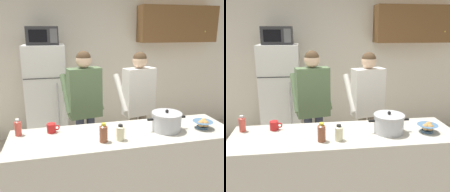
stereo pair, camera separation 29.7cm
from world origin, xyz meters
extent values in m
cube|color=silver|center=(0.00, 2.30, 1.30)|extent=(6.00, 0.12, 2.60)
cube|color=brown|center=(1.60, 2.07, 2.05)|extent=(1.47, 0.34, 0.64)
sphere|color=gold|center=(2.08, 1.90, 1.92)|extent=(0.03, 0.03, 0.03)
cube|color=beige|center=(0.00, 0.00, 0.46)|extent=(2.31, 0.68, 0.92)
cube|color=white|center=(-0.81, 1.85, 0.86)|extent=(0.64, 0.64, 1.72)
cube|color=#333333|center=(-0.81, 1.53, 1.24)|extent=(0.63, 0.01, 0.01)
cylinder|color=#B2B2B7|center=(-0.63, 1.50, 0.77)|extent=(0.02, 0.02, 0.77)
cube|color=#2D2D30|center=(-0.81, 1.83, 1.86)|extent=(0.48, 0.36, 0.28)
cube|color=black|center=(-0.87, 1.65, 1.86)|extent=(0.26, 0.01, 0.18)
cube|color=#59595B|center=(-0.64, 1.65, 1.86)|extent=(0.11, 0.01, 0.21)
cylinder|color=#33384C|center=(-0.22, 0.88, 0.41)|extent=(0.11, 0.11, 0.82)
cylinder|color=#33384C|center=(-0.37, 0.85, 0.41)|extent=(0.11, 0.11, 0.82)
cube|color=#59724C|center=(-0.30, 0.86, 1.15)|extent=(0.46, 0.28, 0.65)
sphere|color=beige|center=(-0.30, 0.86, 1.58)|extent=(0.20, 0.20, 0.20)
sphere|color=#4C3823|center=(-0.30, 0.86, 1.60)|extent=(0.19, 0.19, 0.19)
cylinder|color=#59724C|center=(-0.11, 1.02, 1.13)|extent=(0.15, 0.39, 0.50)
cylinder|color=#59724C|center=(-0.53, 0.94, 1.13)|extent=(0.15, 0.39, 0.50)
cylinder|color=#726656|center=(0.51, 0.84, 0.41)|extent=(0.11, 0.11, 0.81)
cylinder|color=#726656|center=(0.37, 0.81, 0.41)|extent=(0.11, 0.11, 0.81)
cube|color=white|center=(0.44, 0.82, 1.13)|extent=(0.46, 0.29, 0.64)
sphere|color=beige|center=(0.44, 0.82, 1.55)|extent=(0.20, 0.20, 0.20)
sphere|color=#4C3823|center=(0.44, 0.82, 1.58)|extent=(0.19, 0.19, 0.19)
cylinder|color=white|center=(0.62, 0.99, 1.11)|extent=(0.16, 0.39, 0.49)
cylinder|color=white|center=(0.21, 0.89, 1.11)|extent=(0.16, 0.39, 0.49)
cylinder|color=silver|center=(0.45, -0.02, 1.01)|extent=(0.30, 0.30, 0.18)
cylinder|color=silver|center=(0.45, -0.02, 1.10)|extent=(0.31, 0.31, 0.02)
sphere|color=black|center=(0.45, -0.02, 1.13)|extent=(0.04, 0.04, 0.04)
cube|color=black|center=(0.27, -0.02, 1.05)|extent=(0.06, 0.02, 0.02)
cube|color=black|center=(0.63, -0.02, 1.05)|extent=(0.06, 0.02, 0.02)
cylinder|color=red|center=(-0.73, 0.19, 0.97)|extent=(0.09, 0.09, 0.10)
torus|color=red|center=(-0.67, 0.19, 0.97)|extent=(0.06, 0.01, 0.06)
cylinder|color=#4C7299|center=(0.85, -0.07, 0.93)|extent=(0.12, 0.12, 0.02)
cone|color=#4C7299|center=(0.85, -0.07, 0.97)|extent=(0.21, 0.21, 0.06)
sphere|color=tan|center=(0.82, -0.09, 0.98)|extent=(0.07, 0.07, 0.07)
sphere|color=tan|center=(0.88, -0.04, 0.98)|extent=(0.07, 0.07, 0.07)
sphere|color=tan|center=(0.86, -0.11, 0.98)|extent=(0.07, 0.07, 0.07)
cylinder|color=#D84C3F|center=(-1.05, 0.19, 0.99)|extent=(0.07, 0.07, 0.14)
cone|color=#D84C3F|center=(-1.05, 0.19, 1.07)|extent=(0.07, 0.07, 0.02)
cylinder|color=white|center=(-1.05, 0.19, 1.08)|extent=(0.04, 0.04, 0.02)
cylinder|color=beige|center=(-0.08, -0.15, 0.99)|extent=(0.08, 0.08, 0.13)
cone|color=beige|center=(-0.08, -0.15, 1.06)|extent=(0.08, 0.08, 0.02)
cylinder|color=#262626|center=(-0.08, -0.15, 1.07)|extent=(0.04, 0.04, 0.02)
cylinder|color=brown|center=(-0.25, -0.15, 1.00)|extent=(0.08, 0.08, 0.15)
cone|color=brown|center=(-0.25, -0.15, 1.08)|extent=(0.08, 0.08, 0.02)
cylinder|color=gold|center=(-0.25, -0.15, 1.10)|extent=(0.04, 0.04, 0.02)
camera|label=1|loc=(-0.66, -2.25, 1.94)|focal=39.42mm
camera|label=2|loc=(-0.37, -2.30, 1.94)|focal=39.42mm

